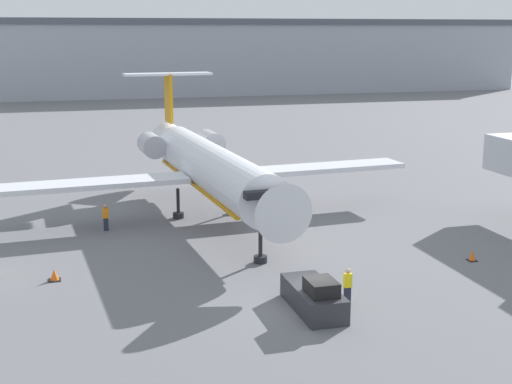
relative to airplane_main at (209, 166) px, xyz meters
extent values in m
plane|color=slate|center=(0.96, -18.31, -3.82)|extent=(600.00, 600.00, 0.00)
cube|color=#9EA3AD|center=(0.96, 101.69, 3.39)|extent=(180.00, 16.00, 14.41)
cube|color=#4C515B|center=(0.96, 101.69, 11.20)|extent=(180.00, 16.80, 1.20)
cylinder|color=silver|center=(0.06, -0.88, 0.01)|extent=(4.72, 21.84, 3.28)
cone|color=silver|center=(0.87, -13.00, 0.01)|extent=(3.45, 2.84, 3.28)
cube|color=black|center=(0.80, -11.95, 0.59)|extent=(2.83, 0.88, 0.44)
cone|color=silver|center=(-0.78, 11.74, 0.01)|extent=(3.19, 3.80, 2.95)
cube|color=orange|center=(0.06, -0.88, -1.06)|extent=(4.25, 19.66, 0.20)
cube|color=silver|center=(8.44, 0.77, -0.73)|extent=(13.83, 3.67, 0.36)
cube|color=silver|center=(-8.47, -0.36, -0.73)|extent=(13.83, 3.67, 0.36)
cylinder|color=#ADADB7|center=(1.91, 8.37, 0.42)|extent=(2.02, 3.02, 1.83)
cylinder|color=#ADADB7|center=(-3.01, 8.04, 0.42)|extent=(2.02, 3.02, 1.83)
cube|color=orange|center=(-0.83, 12.46, 3.73)|extent=(0.39, 2.21, 4.16)
cube|color=silver|center=(-0.83, 12.46, 5.81)|extent=(7.59, 2.29, 0.20)
cylinder|color=black|center=(0.71, -10.69, -2.72)|extent=(0.24, 0.24, 2.19)
cylinder|color=black|center=(0.71, -10.69, -3.62)|extent=(0.80, 0.80, 0.40)
cylinder|color=black|center=(-2.18, 0.66, -2.72)|extent=(0.24, 0.24, 2.19)
cylinder|color=black|center=(-2.18, 0.66, -3.62)|extent=(0.80, 0.80, 0.40)
cylinder|color=black|center=(2.07, 0.95, -2.72)|extent=(0.24, 0.24, 2.19)
cylinder|color=black|center=(2.07, 0.95, -3.62)|extent=(0.80, 0.80, 0.40)
cube|color=#2D2D33|center=(1.17, -18.34, -3.23)|extent=(1.89, 4.67, 1.19)
cube|color=black|center=(1.17, -19.37, -2.28)|extent=(1.32, 1.68, 0.70)
cube|color=black|center=(1.17, -16.10, -3.40)|extent=(1.70, 0.30, 0.71)
cube|color=#232838|center=(3.06, -18.09, -3.38)|extent=(0.32, 0.20, 0.89)
cube|color=yellow|center=(3.06, -18.09, -2.58)|extent=(0.40, 0.24, 0.70)
sphere|color=tan|center=(3.06, -18.09, -2.10)|extent=(0.26, 0.26, 0.26)
cube|color=#232838|center=(-7.47, -1.30, -3.38)|extent=(0.32, 0.20, 0.89)
cube|color=orange|center=(-7.47, -1.30, -2.58)|extent=(0.40, 0.24, 0.70)
sphere|color=tan|center=(-7.47, -1.30, -2.10)|extent=(0.26, 0.26, 0.26)
cube|color=black|center=(-10.92, -10.57, -3.80)|extent=(0.67, 0.67, 0.04)
cone|color=orange|center=(-10.92, -10.57, -3.49)|extent=(0.48, 0.48, 0.58)
cube|color=black|center=(12.83, -13.79, -3.80)|extent=(0.52, 0.52, 0.04)
cone|color=orange|center=(12.83, -13.79, -3.45)|extent=(0.37, 0.37, 0.65)
camera|label=1|loc=(-10.39, -48.88, 9.47)|focal=50.00mm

